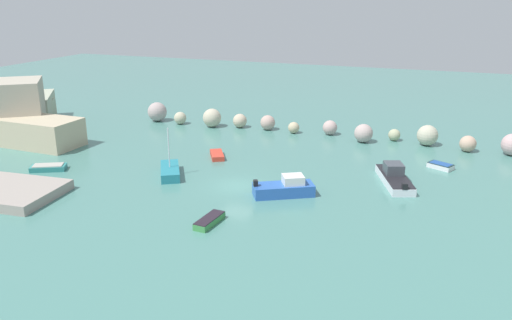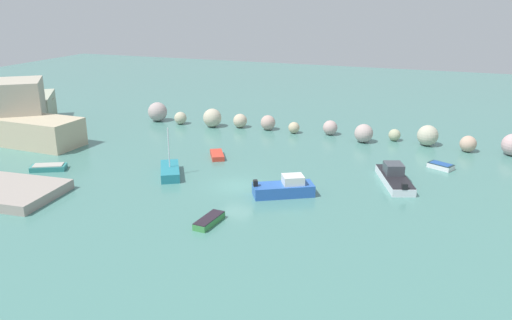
% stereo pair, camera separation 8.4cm
% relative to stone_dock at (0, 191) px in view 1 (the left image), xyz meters
% --- Properties ---
extents(cove_water, '(160.00, 160.00, 0.00)m').
position_rel_stone_dock_xyz_m(cove_water, '(17.70, 8.99, -0.41)').
color(cove_water, '#497F76').
rests_on(cove_water, ground).
extents(cliff_headland_left, '(20.70, 19.21, 6.67)m').
position_rel_stone_dock_xyz_m(cliff_headland_left, '(-14.35, 17.00, 1.63)').
color(cliff_headland_left, '#A8AE95').
rests_on(cliff_headland_left, ground).
extents(rock_breakwater, '(44.82, 3.77, 2.49)m').
position_rel_stone_dock_xyz_m(rock_breakwater, '(18.91, 27.68, 0.64)').
color(rock_breakwater, '#AE9B98').
rests_on(rock_breakwater, ground).
extents(stone_dock, '(10.30, 7.12, 0.82)m').
position_rel_stone_dock_xyz_m(stone_dock, '(0.00, 0.00, 0.00)').
color(stone_dock, gray).
rests_on(stone_dock, ground).
extents(moored_boat_0, '(3.79, 4.80, 4.55)m').
position_rel_stone_dock_xyz_m(moored_boat_0, '(10.79, 9.35, 0.02)').
color(moored_boat_0, teal).
rests_on(moored_boat_0, cove_water).
extents(moored_boat_1, '(4.17, 6.88, 1.67)m').
position_rel_stone_dock_xyz_m(moored_boat_1, '(30.48, 14.68, 0.14)').
color(moored_boat_1, silver).
rests_on(moored_boat_1, cove_water).
extents(moored_boat_2, '(1.28, 3.09, 0.52)m').
position_rel_stone_dock_xyz_m(moored_boat_2, '(18.75, 1.12, -0.15)').
color(moored_boat_2, '#3E8D48').
rests_on(moored_boat_2, cove_water).
extents(moored_boat_3, '(3.52, 2.79, 0.55)m').
position_rel_stone_dock_xyz_m(moored_boat_3, '(-0.86, 6.58, -0.14)').
color(moored_boat_3, teal).
rests_on(moored_boat_3, cove_water).
extents(moored_boat_4, '(2.61, 2.16, 0.52)m').
position_rel_stone_dock_xyz_m(moored_boat_4, '(34.24, 20.33, -0.14)').
color(moored_boat_4, silver).
rests_on(moored_boat_4, cove_water).
extents(moored_boat_5, '(5.31, 4.17, 1.72)m').
position_rel_stone_dock_xyz_m(moored_boat_5, '(22.22, 8.44, 0.22)').
color(moored_boat_5, '#2B5CB5').
rests_on(moored_boat_5, cove_water).
extents(moored_boat_6, '(2.58, 3.22, 0.49)m').
position_rel_stone_dock_xyz_m(moored_boat_6, '(12.54, 15.92, -0.17)').
color(moored_boat_6, red).
rests_on(moored_boat_6, cove_water).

